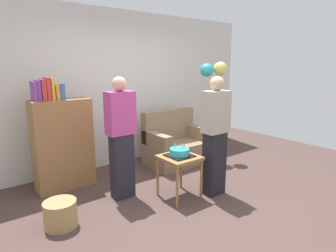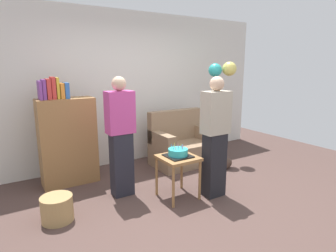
# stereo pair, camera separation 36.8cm
# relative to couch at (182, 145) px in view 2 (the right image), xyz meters

# --- Properties ---
(ground_plane) EXTENTS (8.00, 8.00, 0.00)m
(ground_plane) POSITION_rel_couch_xyz_m (-0.80, -1.34, -0.34)
(ground_plane) COLOR #4C3833
(wall_back) EXTENTS (6.00, 0.10, 2.70)m
(wall_back) POSITION_rel_couch_xyz_m (-0.80, 0.71, 1.01)
(wall_back) COLOR silver
(wall_back) RESTS_ON ground_plane
(couch) EXTENTS (1.10, 0.70, 0.96)m
(couch) POSITION_rel_couch_xyz_m (0.00, 0.00, 0.00)
(couch) COLOR #8C7054
(couch) RESTS_ON ground_plane
(bookshelf) EXTENTS (0.80, 0.36, 1.61)m
(bookshelf) POSITION_rel_couch_xyz_m (-1.95, 0.18, 0.35)
(bookshelf) COLOR olive
(bookshelf) RESTS_ON ground_plane
(side_table) EXTENTS (0.48, 0.48, 0.58)m
(side_table) POSITION_rel_couch_xyz_m (-0.83, -1.10, 0.15)
(side_table) COLOR olive
(side_table) RESTS_ON ground_plane
(birthday_cake) EXTENTS (0.32, 0.32, 0.17)m
(birthday_cake) POSITION_rel_couch_xyz_m (-0.83, -1.10, 0.29)
(birthday_cake) COLOR black
(birthday_cake) RESTS_ON side_table
(person_blowing_candles) EXTENTS (0.36, 0.22, 1.63)m
(person_blowing_candles) POSITION_rel_couch_xyz_m (-1.43, -0.61, 0.49)
(person_blowing_candles) COLOR #23232D
(person_blowing_candles) RESTS_ON ground_plane
(person_holding_cake) EXTENTS (0.36, 0.22, 1.63)m
(person_holding_cake) POSITION_rel_couch_xyz_m (-0.38, -1.30, 0.49)
(person_holding_cake) COLOR black
(person_holding_cake) RESTS_ON ground_plane
(wicker_basket) EXTENTS (0.36, 0.36, 0.30)m
(wicker_basket) POSITION_rel_couch_xyz_m (-2.35, -0.86, -0.19)
(wicker_basket) COLOR #A88451
(wicker_basket) RESTS_ON ground_plane
(handbag) EXTENTS (0.28, 0.14, 0.20)m
(handbag) POSITION_rel_couch_xyz_m (0.47, -0.66, -0.24)
(handbag) COLOR #473328
(handbag) RESTS_ON ground_plane
(balloon_bunch) EXTENTS (0.48, 0.37, 1.83)m
(balloon_bunch) POSITION_rel_couch_xyz_m (0.78, -0.16, 1.35)
(balloon_bunch) COLOR silver
(balloon_bunch) RESTS_ON ground_plane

